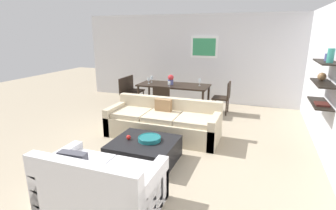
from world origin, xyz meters
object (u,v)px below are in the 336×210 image
object	(u,v)px
dining_chair_right_far	(224,96)
dining_chair_left_near	(127,91)
dining_chair_left_far	(133,88)
wine_glass_foot	(169,83)
decorative_bowl	(150,138)
wine_glass_right_far	(200,81)
apple_on_coffee_table	(129,137)
sofa_beige	(163,123)
dining_table	(174,87)
loveseat_white	(100,185)
dining_chair_foot	(163,100)
coffee_table	(144,151)
wine_glass_left_far	(152,78)
centerpiece_vase	(171,80)
wine_glass_left_near	(149,79)

from	to	relation	value
dining_chair_right_far	dining_chair_left_near	xyz separation A→B (m)	(-2.78, -0.39, 0.00)
dining_chair_left_far	wine_glass_foot	distance (m)	1.54
decorative_bowl	wine_glass_right_far	distance (m)	3.16
wine_glass_right_far	apple_on_coffee_table	bearing A→B (deg)	-98.43
sofa_beige	dining_table	distance (m)	1.98
loveseat_white	dining_chair_left_near	xyz separation A→B (m)	(-1.89, 4.14, 0.21)
dining_chair_right_far	wine_glass_right_far	xyz separation A→B (m)	(-0.67, -0.09, 0.38)
loveseat_white	decorative_bowl	world-z (taller)	loveseat_white
dining_table	dining_chair_foot	bearing A→B (deg)	-90.00
dining_chair_foot	dining_chair_left_near	distance (m)	1.53
coffee_table	wine_glass_left_far	distance (m)	3.47
decorative_bowl	wine_glass_foot	world-z (taller)	wine_glass_foot
centerpiece_vase	wine_glass_foot	bearing A→B (deg)	-78.02
dining_chair_right_far	dining_table	bearing A→B (deg)	-172.11
dining_table	wine_glass_right_far	size ratio (longest dim) A/B	10.36
wine_glass_foot	centerpiece_vase	world-z (taller)	centerpiece_vase
wine_glass_right_far	wine_glass_left_far	bearing A→B (deg)	-180.00
decorative_bowl	wine_glass_left_near	world-z (taller)	wine_glass_left_near
decorative_bowl	dining_chair_left_near	world-z (taller)	dining_chair_left_near
wine_glass_foot	wine_glass_right_far	bearing A→B (deg)	33.49
dining_chair_left_near	centerpiece_vase	world-z (taller)	centerpiece_vase
decorative_bowl	wine_glass_right_far	xyz separation A→B (m)	(0.11, 3.12, 0.47)
coffee_table	centerpiece_vase	size ratio (longest dim) A/B	3.78
dining_chair_right_far	dining_chair_left_far	xyz separation A→B (m)	(-2.78, 0.00, 0.00)
sofa_beige	centerpiece_vase	world-z (taller)	centerpiece_vase
sofa_beige	dining_table	world-z (taller)	sofa_beige
sofa_beige	dining_chair_foot	distance (m)	1.16
dining_chair_right_far	apple_on_coffee_table	bearing A→B (deg)	-109.24
apple_on_coffee_table	dining_chair_right_far	bearing A→B (deg)	70.76
loveseat_white	dining_chair_left_far	world-z (taller)	dining_chair_left_far
wine_glass_left_near	centerpiece_vase	world-z (taller)	centerpiece_vase
coffee_table	wine_glass_left_far	size ratio (longest dim) A/B	5.92
dining_table	wine_glass_foot	distance (m)	0.41
wine_glass_left_far	dining_chair_right_far	bearing A→B (deg)	2.36
dining_chair_foot	wine_glass_right_far	xyz separation A→B (m)	(0.72, 0.94, 0.38)
apple_on_coffee_table	dining_chair_left_near	size ratio (longest dim) A/B	0.09
dining_chair_left_far	wine_glass_foot	world-z (taller)	wine_glass_foot
dining_chair_foot	dining_chair_right_far	xyz separation A→B (m)	(1.39, 1.03, 0.00)
dining_chair_left_near	wine_glass_left_near	distance (m)	0.77
coffee_table	wine_glass_left_near	size ratio (longest dim) A/B	6.46
dining_chair_foot	decorative_bowl	bearing A→B (deg)	-74.55
wine_glass_foot	centerpiece_vase	xyz separation A→B (m)	(-0.07, 0.31, 0.04)
wine_glass_left_far	apple_on_coffee_table	bearing A→B (deg)	-73.32
loveseat_white	dining_chair_right_far	xyz separation A→B (m)	(0.89, 4.53, 0.21)
loveseat_white	wine_glass_left_near	size ratio (longest dim) A/B	9.07
wine_glass_right_far	wine_glass_foot	size ratio (longest dim) A/B	1.26
dining_chair_left_near	wine_glass_left_near	bearing A→B (deg)	7.34
dining_chair_left_near	centerpiece_vase	xyz separation A→B (m)	(1.32, 0.14, 0.39)
wine_glass_right_far	sofa_beige	bearing A→B (deg)	-98.55
wine_glass_left_far	dining_chair_left_near	bearing A→B (deg)	-156.07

